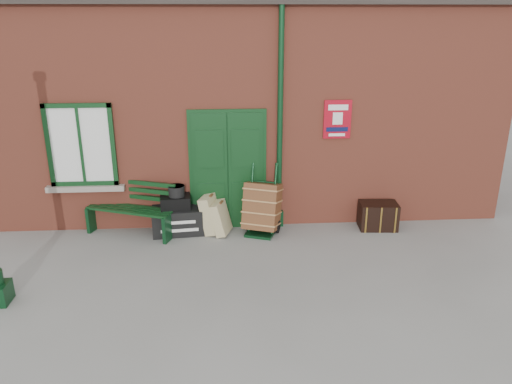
{
  "coord_description": "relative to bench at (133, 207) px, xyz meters",
  "views": [
    {
      "loc": [
        -0.38,
        -7.35,
        3.86
      ],
      "look_at": [
        0.16,
        0.6,
        1.0
      ],
      "focal_mm": 35.0,
      "sensor_mm": 36.0,
      "label": 1
    }
  ],
  "objects": [
    {
      "name": "houdini_trunk",
      "position": [
        0.84,
        -0.07,
        -0.26
      ],
      "size": [
        1.02,
        0.63,
        0.48
      ],
      "primitive_type": "cube",
      "rotation": [
        0.0,
        0.0,
        0.1
      ],
      "color": "black",
      "rests_on": "ground"
    },
    {
      "name": "suitcase_front",
      "position": [
        1.61,
        -0.18,
        -0.19
      ],
      "size": [
        0.45,
        0.53,
        0.63
      ],
      "primitive_type": "cube",
      "rotation": [
        0.0,
        -0.25,
        -0.32
      ],
      "color": "tan",
      "rests_on": "ground"
    },
    {
      "name": "porter_trolley",
      "position": [
        2.38,
        -0.16,
        -0.01
      ],
      "size": [
        0.81,
        0.84,
        1.28
      ],
      "rotation": [
        0.0,
        0.0,
        -0.35
      ],
      "color": "#0C3318",
      "rests_on": "ground"
    },
    {
      "name": "dark_trunk",
      "position": [
        4.59,
        -0.12,
        -0.25
      ],
      "size": [
        0.73,
        0.51,
        0.5
      ],
      "primitive_type": "cube",
      "rotation": [
        0.0,
        0.0,
        -0.08
      ],
      "color": "black",
      "rests_on": "ground"
    },
    {
      "name": "hatbox",
      "position": [
        0.82,
        -0.07,
        0.32
      ],
      "size": [
        0.32,
        0.32,
        0.19
      ],
      "primitive_type": "cylinder",
      "rotation": [
        0.0,
        0.0,
        0.1
      ],
      "color": "black",
      "rests_on": "strongbox"
    },
    {
      "name": "strongbox",
      "position": [
        0.79,
        -0.07,
        0.1
      ],
      "size": [
        0.57,
        0.44,
        0.24
      ],
      "primitive_type": "cube",
      "rotation": [
        0.0,
        0.0,
        0.1
      ],
      "color": "black",
      "rests_on": "houdini_trunk"
    },
    {
      "name": "ground",
      "position": [
        2.07,
        -1.32,
        -0.51
      ],
      "size": [
        80.0,
        80.0,
        0.0
      ],
      "primitive_type": "plane",
      "color": "gray",
      "rests_on": "ground"
    },
    {
      "name": "station_building",
      "position": [
        2.06,
        2.17,
        1.66
      ],
      "size": [
        10.3,
        4.3,
        4.36
      ],
      "color": "#A74B36",
      "rests_on": "ground"
    },
    {
      "name": "suitcase_back",
      "position": [
        1.43,
        -0.08,
        -0.14
      ],
      "size": [
        0.47,
        0.58,
        0.72
      ],
      "primitive_type": "cube",
      "rotation": [
        0.0,
        -0.19,
        -0.32
      ],
      "color": "tan",
      "rests_on": "ground"
    },
    {
      "name": "bench",
      "position": [
        0.0,
        0.0,
        0.0
      ],
      "size": [
        1.7,
        1.05,
        1.01
      ],
      "rotation": [
        0.0,
        0.0,
        -0.37
      ],
      "color": "#0E3315",
      "rests_on": "ground"
    }
  ]
}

